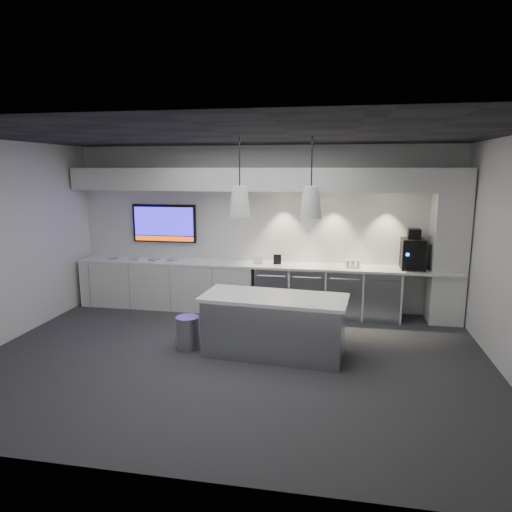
% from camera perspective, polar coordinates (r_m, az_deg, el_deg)
% --- Properties ---
extents(floor, '(7.00, 7.00, 0.00)m').
position_cam_1_polar(floor, '(6.46, -2.94, -12.72)').
color(floor, '#313134').
rests_on(floor, ground).
extents(ceiling, '(7.00, 7.00, 0.00)m').
position_cam_1_polar(ceiling, '(5.94, -3.23, 14.86)').
color(ceiling, black).
rests_on(ceiling, wall_back).
extents(wall_back, '(7.00, 0.00, 7.00)m').
position_cam_1_polar(wall_back, '(8.45, 0.85, 3.48)').
color(wall_back, silver).
rests_on(wall_back, floor).
extents(wall_front, '(7.00, 0.00, 7.00)m').
position_cam_1_polar(wall_front, '(3.70, -12.13, -6.39)').
color(wall_front, silver).
rests_on(wall_front, floor).
extents(back_counter, '(6.80, 0.65, 0.04)m').
position_cam_1_polar(back_counter, '(8.23, 0.47, -1.09)').
color(back_counter, white).
rests_on(back_counter, left_base_cabinets).
extents(left_base_cabinets, '(3.30, 0.63, 0.86)m').
position_cam_1_polar(left_base_cabinets, '(8.80, -10.86, -3.52)').
color(left_base_cabinets, white).
rests_on(left_base_cabinets, floor).
extents(fridge_unit_a, '(0.60, 0.61, 0.85)m').
position_cam_1_polar(fridge_unit_a, '(8.30, 2.17, -4.23)').
color(fridge_unit_a, '#9B9DA3').
rests_on(fridge_unit_a, floor).
extents(fridge_unit_b, '(0.60, 0.61, 0.85)m').
position_cam_1_polar(fridge_unit_b, '(8.24, 6.52, -4.41)').
color(fridge_unit_b, '#9B9DA3').
rests_on(fridge_unit_b, floor).
extents(fridge_unit_c, '(0.60, 0.61, 0.85)m').
position_cam_1_polar(fridge_unit_c, '(8.23, 10.92, -4.57)').
color(fridge_unit_c, '#9B9DA3').
rests_on(fridge_unit_c, floor).
extents(fridge_unit_d, '(0.60, 0.61, 0.85)m').
position_cam_1_polar(fridge_unit_d, '(8.26, 15.30, -4.70)').
color(fridge_unit_d, '#9B9DA3').
rests_on(fridge_unit_d, floor).
extents(backsplash, '(4.60, 0.03, 1.30)m').
position_cam_1_polar(backsplash, '(8.31, 9.04, 3.57)').
color(backsplash, white).
rests_on(backsplash, wall_back).
extents(soffit, '(6.90, 0.60, 0.40)m').
position_cam_1_polar(soffit, '(8.08, 0.51, 9.55)').
color(soffit, white).
rests_on(soffit, wall_back).
extents(column, '(0.55, 0.55, 2.60)m').
position_cam_1_polar(column, '(8.27, 22.93, 1.05)').
color(column, white).
rests_on(column, floor).
extents(wall_tv, '(1.25, 0.07, 0.72)m').
position_cam_1_polar(wall_tv, '(8.90, -11.39, 4.03)').
color(wall_tv, black).
rests_on(wall_tv, wall_back).
extents(island, '(2.07, 1.03, 0.85)m').
position_cam_1_polar(island, '(6.46, 2.25, -8.63)').
color(island, '#9B9DA3').
rests_on(island, floor).
extents(bin, '(0.41, 0.41, 0.48)m').
position_cam_1_polar(bin, '(6.80, -8.53, -9.44)').
color(bin, '#9B9DA3').
rests_on(bin, floor).
extents(coffee_machine, '(0.38, 0.55, 0.69)m').
position_cam_1_polar(coffee_machine, '(8.18, 19.01, 0.40)').
color(coffee_machine, black).
rests_on(coffee_machine, back_counter).
extents(sign_black, '(0.14, 0.03, 0.18)m').
position_cam_1_polar(sign_black, '(8.15, 2.67, -0.43)').
color(sign_black, black).
rests_on(sign_black, back_counter).
extents(sign_white, '(0.18, 0.03, 0.14)m').
position_cam_1_polar(sign_white, '(8.17, 0.22, -0.54)').
color(sign_white, white).
rests_on(sign_white, back_counter).
extents(cup_cluster, '(0.25, 0.16, 0.14)m').
position_cam_1_polar(cup_cluster, '(8.05, 12.00, -0.96)').
color(cup_cluster, white).
rests_on(cup_cluster, back_counter).
extents(tray_a, '(0.20, 0.20, 0.02)m').
position_cam_1_polar(tray_a, '(9.06, -17.36, -0.29)').
color(tray_a, '#9A9A9A').
rests_on(tray_a, back_counter).
extents(tray_b, '(0.20, 0.20, 0.02)m').
position_cam_1_polar(tray_b, '(8.88, -15.03, -0.38)').
color(tray_b, '#9A9A9A').
rests_on(tray_b, back_counter).
extents(tray_c, '(0.20, 0.20, 0.02)m').
position_cam_1_polar(tray_c, '(8.75, -12.64, -0.43)').
color(tray_c, '#9A9A9A').
rests_on(tray_c, back_counter).
extents(tray_d, '(0.18, 0.18, 0.02)m').
position_cam_1_polar(tray_d, '(8.64, -10.49, -0.49)').
color(tray_d, '#9A9A9A').
rests_on(tray_d, back_counter).
extents(pendant_left, '(0.29, 0.29, 1.12)m').
position_cam_1_polar(pendant_left, '(6.19, -2.04, 6.86)').
color(pendant_left, white).
rests_on(pendant_left, ceiling).
extents(pendant_right, '(0.29, 0.29, 1.12)m').
position_cam_1_polar(pendant_right, '(6.06, 6.88, 6.70)').
color(pendant_right, white).
rests_on(pendant_right, ceiling).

